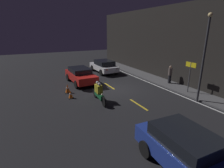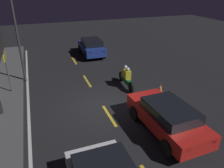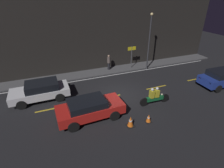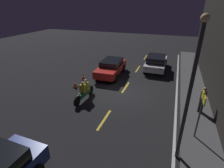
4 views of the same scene
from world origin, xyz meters
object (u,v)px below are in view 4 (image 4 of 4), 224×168
object	(u,v)px
traffic_cone_near	(83,77)
taxi_red	(111,67)
pedestrian	(202,100)
traffic_cone_mid	(75,84)
shop_sign	(202,107)
sedan_white	(156,62)
street_lamp	(190,90)
motorcycle	(84,91)

from	to	relation	value
traffic_cone_near	taxi_red	bearing A→B (deg)	141.11
pedestrian	traffic_cone_mid	bearing A→B (deg)	-94.01
shop_sign	taxi_red	bearing A→B (deg)	-133.94
sedan_white	street_lamp	xyz separation A→B (m)	(10.83, 2.24, 2.46)
motorcycle	traffic_cone_mid	world-z (taller)	motorcycle
sedan_white	motorcycle	size ratio (longest dim) A/B	1.78
pedestrian	shop_sign	size ratio (longest dim) A/B	0.67
taxi_red	street_lamp	world-z (taller)	street_lamp
pedestrian	shop_sign	bearing A→B (deg)	-10.20
sedan_white	pedestrian	xyz separation A→B (m)	(6.89, 3.46, 0.15)
traffic_cone_mid	motorcycle	bearing A→B (deg)	47.84
sedan_white	traffic_cone_near	bearing A→B (deg)	132.43
traffic_cone_near	traffic_cone_mid	bearing A→B (deg)	-3.02
sedan_white	street_lamp	bearing A→B (deg)	-168.94
motorcycle	street_lamp	world-z (taller)	street_lamp
motorcycle	traffic_cone_near	xyz separation A→B (m)	(-2.72, -1.55, -0.30)
motorcycle	traffic_cone_near	size ratio (longest dim) A/B	3.41
pedestrian	motorcycle	bearing A→B (deg)	-83.44
traffic_cone_near	street_lamp	bearing A→B (deg)	52.53
shop_sign	street_lamp	xyz separation A→B (m)	(1.51, -0.79, 1.44)
traffic_cone_near	street_lamp	xyz separation A→B (m)	(5.82, 7.60, 2.89)
pedestrian	taxi_red	bearing A→B (deg)	-119.41
traffic_cone_near	shop_sign	bearing A→B (deg)	62.79
pedestrian	shop_sign	world-z (taller)	shop_sign
sedan_white	street_lamp	world-z (taller)	street_lamp
shop_sign	pedestrian	bearing A→B (deg)	169.80
traffic_cone_mid	sedan_white	bearing A→B (deg)	139.13
motorcycle	shop_sign	size ratio (longest dim) A/B	1.01
motorcycle	pedestrian	world-z (taller)	pedestrian
shop_sign	street_lamp	size ratio (longest dim) A/B	0.42
sedan_white	traffic_cone_near	distance (m)	7.34
sedan_white	taxi_red	bearing A→B (deg)	127.71
traffic_cone_near	street_lamp	size ratio (longest dim) A/B	0.12
motorcycle	shop_sign	world-z (taller)	shop_sign
sedan_white	pedestrian	bearing A→B (deg)	-153.95
sedan_white	taxi_red	world-z (taller)	sedan_white
sedan_white	taxi_red	distance (m)	4.65
sedan_white	motorcycle	distance (m)	8.62
taxi_red	motorcycle	bearing A→B (deg)	-3.92
pedestrian	shop_sign	distance (m)	2.61
pedestrian	street_lamp	size ratio (longest dim) A/B	0.28
taxi_red	motorcycle	world-z (taller)	taxi_red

